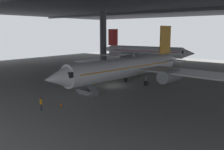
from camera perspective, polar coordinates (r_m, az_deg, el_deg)
ground_plane at (r=45.15m, az=0.94°, el=-2.54°), size 110.00×110.00×0.00m
hangar_structure at (r=56.05m, az=9.96°, el=16.12°), size 121.00×99.00×16.62m
airplane_main at (r=45.35m, az=3.83°, el=1.75°), size 32.85×33.95×10.74m
boarding_stairs at (r=39.52m, az=-5.61°, el=-3.28°), size 4.15×1.79×4.51m
crew_worker_near_nose at (r=32.40m, az=-15.60°, el=-6.10°), size 0.51×0.34×1.64m
crew_worker_by_stairs at (r=42.70m, az=-3.90°, el=-2.03°), size 0.31×0.53×1.59m
airplane_distant at (r=83.08m, az=6.87°, el=5.25°), size 32.83×31.89×10.44m
traffic_cone_orange at (r=33.74m, az=-11.34°, el=-6.44°), size 0.36×0.36×0.60m
baggage_tug at (r=56.05m, az=5.59°, el=0.36°), size 1.70×2.41×0.90m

